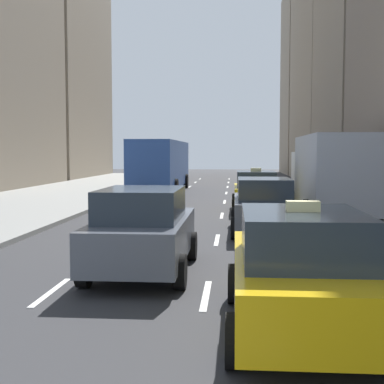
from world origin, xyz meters
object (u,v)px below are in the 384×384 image
object	(u,v)px
city_bus	(161,164)
box_truck	(331,174)
taxi_lead	(300,271)
sedan_black_near	(263,205)
taxi_second	(256,191)
sedan_silver_behind	(143,230)

from	to	relation	value
city_bus	box_truck	size ratio (longest dim) A/B	1.38
taxi_lead	sedan_black_near	xyz separation A→B (m)	(0.00, 9.37, -0.00)
taxi_second	taxi_lead	bearing A→B (deg)	-90.00
taxi_second	sedan_silver_behind	xyz separation A→B (m)	(-2.80, -11.98, 0.02)
taxi_lead	city_bus	xyz separation A→B (m)	(-5.61, 26.84, 0.91)
sedan_black_near	city_bus	distance (m)	18.38
sedan_black_near	taxi_second	bearing A→B (deg)	90.00
box_truck	sedan_silver_behind	bearing A→B (deg)	-119.27
city_bus	box_truck	distance (m)	15.74
sedan_silver_behind	city_bus	xyz separation A→B (m)	(-2.81, 23.29, 0.88)
sedan_silver_behind	city_bus	world-z (taller)	city_bus
sedan_black_near	sedan_silver_behind	bearing A→B (deg)	-115.71
sedan_black_near	sedan_silver_behind	distance (m)	6.45
city_bus	box_truck	bearing A→B (deg)	-57.68
taxi_second	city_bus	world-z (taller)	city_bus
taxi_lead	city_bus	size ratio (longest dim) A/B	0.38
sedan_black_near	city_bus	size ratio (longest dim) A/B	0.39
sedan_silver_behind	box_truck	size ratio (longest dim) A/B	0.52
taxi_lead	taxi_second	distance (m)	15.53
box_truck	sedan_black_near	bearing A→B (deg)	-123.85
taxi_lead	taxi_second	size ratio (longest dim) A/B	1.00
taxi_lead	city_bus	world-z (taller)	city_bus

